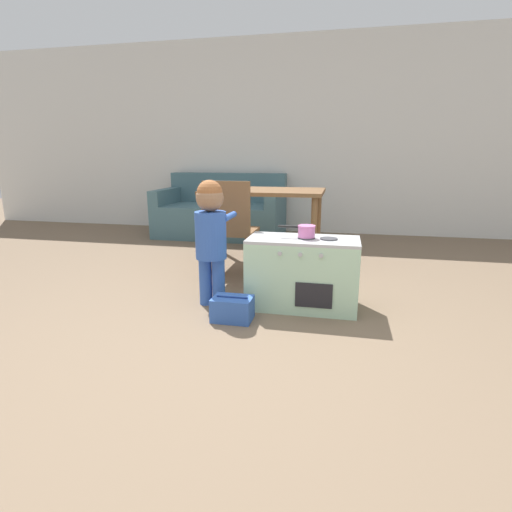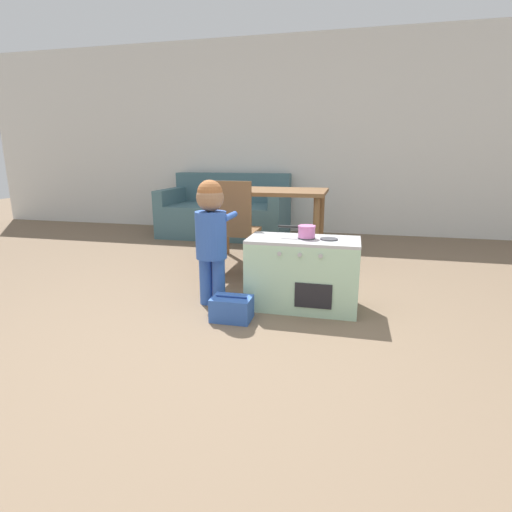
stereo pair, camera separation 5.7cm
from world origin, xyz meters
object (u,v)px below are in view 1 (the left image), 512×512
at_px(toy_pot, 306,230).
at_px(dining_table, 264,200).
at_px(play_kitchen, 303,273).
at_px(toy_basket, 232,309).
at_px(dining_chair_near, 231,229).
at_px(child_figure, 211,229).
at_px(couch, 222,213).

distance_m(toy_pot, dining_table, 1.24).
relative_size(play_kitchen, toy_pot, 2.98).
relative_size(toy_pot, toy_basket, 0.99).
bearing_deg(dining_table, dining_chair_near, -101.46).
distance_m(child_figure, couch, 2.68).
distance_m(child_figure, dining_table, 1.22).
height_order(child_figure, dining_chair_near, child_figure).
relative_size(toy_basket, dining_table, 0.23).
relative_size(play_kitchen, couch, 0.46).
bearing_deg(dining_chair_near, toy_pot, -32.58).
relative_size(toy_basket, dining_chair_near, 0.30).
distance_m(dining_table, dining_chair_near, 0.74).
bearing_deg(couch, dining_table, -58.12).
relative_size(dining_table, dining_chair_near, 1.32).
relative_size(child_figure, dining_table, 0.78).
height_order(toy_pot, couch, couch).
height_order(toy_pot, dining_chair_near, dining_chair_near).
height_order(child_figure, toy_basket, child_figure).
bearing_deg(toy_basket, dining_chair_near, 106.22).
xyz_separation_m(play_kitchen, dining_chair_near, (-0.64, 0.42, 0.22)).
xyz_separation_m(toy_pot, dining_chair_near, (-0.66, 0.42, -0.08)).
xyz_separation_m(toy_pot, dining_table, (-0.51, 1.12, 0.08)).
height_order(toy_basket, dining_table, dining_table).
xyz_separation_m(play_kitchen, toy_basket, (-0.42, -0.34, -0.17)).
xyz_separation_m(toy_basket, dining_chair_near, (-0.22, 0.76, 0.39)).
xyz_separation_m(toy_basket, couch, (-0.93, 2.82, 0.22)).
bearing_deg(child_figure, dining_table, 83.40).
distance_m(play_kitchen, couch, 2.82).
height_order(play_kitchen, toy_pot, toy_pot).
bearing_deg(toy_pot, dining_table, 114.57).
distance_m(toy_pot, toy_basket, 0.73).
xyz_separation_m(toy_pot, couch, (-1.36, 2.48, -0.26)).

